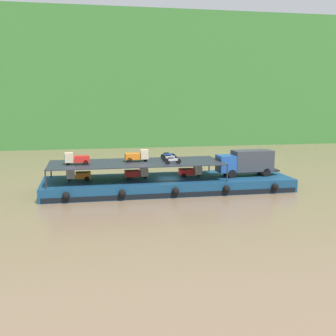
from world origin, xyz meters
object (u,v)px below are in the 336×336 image
Objects in this scene: cargo_barge at (168,184)px; motorcycle_upper_stbd at (168,155)px; mini_truck_upper_stern at (77,158)px; motorcycle_upper_port at (173,160)px; mini_truck_lower_aft at (137,173)px; mini_truck_upper_mid at (137,156)px; mini_truck_lower_mid at (191,171)px; mini_truck_lower_stern at (78,175)px; motorcycle_upper_centre at (170,158)px; covered_lorry at (246,162)px.

motorcycle_upper_stbd is at bearing 79.64° from cargo_barge.
motorcycle_upper_port is at bearing -9.43° from mini_truck_upper_stern.
mini_truck_upper_stern is at bearing -166.66° from motorcycle_upper_stbd.
mini_truck_upper_mid reaches higher than mini_truck_lower_aft.
mini_truck_lower_mid is at bearing 3.23° from mini_truck_upper_stern.
mini_truck_upper_stern is 10.80m from motorcycle_upper_port.
motorcycle_upper_stbd is at bearing 86.22° from motorcycle_upper_port.
motorcycle_upper_stbd is (-2.45, 1.84, 1.74)m from mini_truck_lower_mid.
mini_truck_lower_stern reaches higher than cargo_barge.
mini_truck_upper_stern is 1.00× the size of mini_truck_upper_mid.
motorcycle_upper_stbd is (4.01, 1.60, -0.26)m from mini_truck_upper_mid.
mini_truck_upper_stern reaches higher than motorcycle_upper_stbd.
motorcycle_upper_port is (3.81, -2.54, 1.74)m from mini_truck_lower_aft.
mini_truck_upper_mid is at bearing 69.03° from mini_truck_lower_aft.
mini_truck_upper_mid is 1.46× the size of motorcycle_upper_stbd.
mini_truck_lower_mid is at bearing -0.12° from mini_truck_lower_aft.
cargo_barge is at bearing -2.51° from mini_truck_lower_stern.
cargo_barge is 5.02m from mini_truck_upper_mid.
mini_truck_lower_stern is at bearing -170.79° from motorcycle_upper_stbd.
mini_truck_lower_stern is 11.14m from motorcycle_upper_stbd.
motorcycle_upper_port is at bearing -93.78° from motorcycle_upper_stbd.
mini_truck_lower_mid is 13.57m from mini_truck_upper_stern.
mini_truck_upper_mid reaches higher than motorcycle_upper_port.
motorcycle_upper_stbd reaches higher than mini_truck_lower_aft.
mini_truck_upper_stern reaches higher than motorcycle_upper_port.
motorcycle_upper_centre is at bearing -2.24° from mini_truck_lower_stern.
motorcycle_upper_stbd is (-9.21, 2.58, 0.74)m from covered_lorry.
mini_truck_upper_stern reaches higher than cargo_barge.
mini_truck_upper_mid is at bearing -158.28° from motorcycle_upper_stbd.
mini_truck_upper_stern is 1.45× the size of motorcycle_upper_centre.
cargo_barge is 15.35× the size of motorcycle_upper_port.
covered_lorry is at bearing 0.05° from mini_truck_upper_stern.
covered_lorry is 4.16× the size of motorcycle_upper_port.
motorcycle_upper_centre reaches higher than cargo_barge.
mini_truck_lower_mid is at bearing 42.62° from motorcycle_upper_port.
mini_truck_upper_stern reaches higher than covered_lorry.
motorcycle_upper_centre is at bearing 10.82° from cargo_barge.
mini_truck_lower_aft is 1.44× the size of motorcycle_upper_port.
motorcycle_upper_centre is (10.75, 0.42, -0.26)m from mini_truck_upper_stern.
mini_truck_upper_mid reaches higher than covered_lorry.
cargo_barge is 11.09m from mini_truck_upper_stern.
mini_truck_upper_stern is 1.45× the size of motorcycle_upper_stbd.
motorcycle_upper_centre is (0.10, 2.19, 0.00)m from motorcycle_upper_port.
mini_truck_lower_aft is at bearing 174.84° from motorcycle_upper_centre.
mini_truck_lower_mid is (-6.75, 0.74, -1.00)m from covered_lorry.
motorcycle_upper_port is (-9.50, -1.79, 0.74)m from covered_lorry.
mini_truck_lower_stern is 6.77m from mini_truck_lower_aft.
motorcycle_upper_stbd is at bearing 143.15° from mini_truck_lower_mid.
mini_truck_lower_mid is 1.46× the size of motorcycle_upper_stbd.
motorcycle_upper_centre is at bearing -5.16° from mini_truck_lower_aft.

